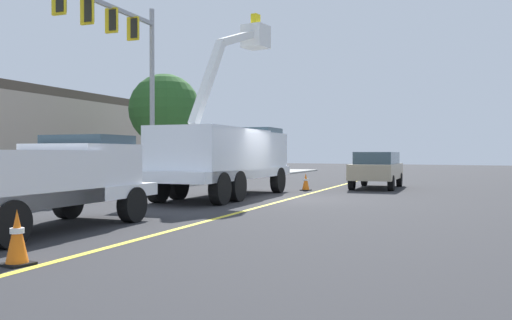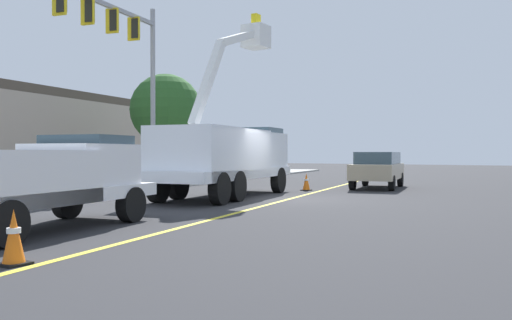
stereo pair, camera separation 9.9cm
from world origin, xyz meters
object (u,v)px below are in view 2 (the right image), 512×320
service_pickup_truck (41,178)px  traffic_signal_mast (123,49)px  utility_bucket_truck (227,154)px  passing_minivan (378,167)px  traffic_cone_mid_front (306,182)px  traffic_cone_leading (14,238)px

service_pickup_truck → traffic_signal_mast: (8.92, 6.70, 4.90)m
utility_bucket_truck → traffic_signal_mast: (-0.33, 5.05, 4.40)m
service_pickup_truck → passing_minivan: bearing=-5.2°
utility_bucket_truck → traffic_cone_mid_front: size_ratio=11.19×
utility_bucket_truck → traffic_cone_leading: (-11.64, -4.28, -1.21)m
passing_minivan → traffic_signal_mast: size_ratio=0.61×
utility_bucket_truck → traffic_cone_mid_front: bearing=-13.1°
passing_minivan → traffic_cone_mid_front: (-3.22, 2.13, -0.60)m
service_pickup_truck → traffic_signal_mast: size_ratio=0.71×
passing_minivan → traffic_cone_leading: bearing=-176.8°
utility_bucket_truck → passing_minivan: 8.42m
utility_bucket_truck → passing_minivan: size_ratio=1.68×
service_pickup_truck → passing_minivan: 17.09m
utility_bucket_truck → traffic_cone_mid_front: (4.55, -1.06, -1.24)m
utility_bucket_truck → traffic_cone_mid_front: 4.84m
traffic_cone_mid_front → traffic_signal_mast: 9.65m
utility_bucket_truck → traffic_signal_mast: traffic_signal_mast is taller
utility_bucket_truck → passing_minivan: utility_bucket_truck is taller
service_pickup_truck → traffic_cone_mid_front: size_ratio=7.73×
traffic_cone_leading → passing_minivan: bearing=3.2°
traffic_signal_mast → utility_bucket_truck: bearing=-86.3°
passing_minivan → traffic_cone_leading: passing_minivan is taller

